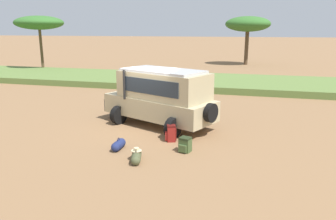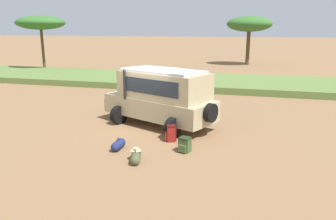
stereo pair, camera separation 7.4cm
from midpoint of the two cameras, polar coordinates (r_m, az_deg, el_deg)
The scene contains 9 objects.
ground_plane at distance 13.98m, azimuth -3.99°, elevation -3.02°, with size 320.00×320.00×0.00m, color olive.
grass_bank at distance 24.83m, azimuth 4.88°, elevation 5.00°, with size 120.00×7.00×0.44m.
safari_vehicle at distance 13.90m, azimuth -1.04°, elevation 2.42°, with size 5.38×3.85×2.44m.
backpack_beside_front_wheel at distance 12.18m, azimuth 0.67°, elevation -4.09°, with size 0.46×0.40×0.62m.
backpack_cluster_center at distance 11.18m, azimuth 3.12°, elevation -6.08°, with size 0.44×0.48×0.51m.
duffel_bag_low_black_case at distance 10.49m, azimuth -5.42°, elevation -8.02°, with size 0.48×0.92×0.41m.
duffel_bag_soft_canvas at distance 11.56m, azimuth -8.47°, elevation -6.00°, with size 0.32×0.82×0.42m.
acacia_tree_far_left at distance 33.83m, azimuth -21.26°, elevation 13.94°, with size 4.62×4.23×5.26m.
acacia_tree_left_mid at distance 39.27m, azimuth 14.03°, elevation 14.27°, with size 5.06×4.47×5.45m.
Camera 2 is at (4.53, -12.58, 4.08)m, focal length 35.00 mm.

